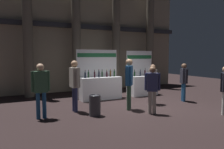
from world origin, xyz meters
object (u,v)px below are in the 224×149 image
visitor_1 (129,79)px  exhibitor_booth_0 (100,86)px  visitor_0 (75,81)px  visitor_4 (153,81)px  visitor_3 (41,86)px  visitor_2 (152,86)px  trash_bin (95,105)px  visitor_5 (184,79)px  exhibitor_booth_1 (142,84)px

visitor_1 → exhibitor_booth_0: bearing=-134.3°
visitor_0 → visitor_4: bearing=-96.6°
exhibitor_booth_0 → visitor_3: size_ratio=1.30×
visitor_1 → visitor_4: bearing=147.2°
visitor_2 → visitor_3: 3.60m
trash_bin → visitor_3: bearing=164.0°
visitor_4 → exhibitor_booth_0: bearing=-75.8°
visitor_5 → trash_bin: bearing=119.4°
exhibitor_booth_0 → visitor_2: bearing=-81.1°
exhibitor_booth_0 → visitor_3: 3.58m
visitor_3 → visitor_1: bearing=-5.2°
visitor_2 → visitor_5: visitor_5 is taller
visitor_2 → visitor_4: (0.96, 1.21, 0.00)m
exhibitor_booth_0 → visitor_3: (-2.92, -2.03, 0.44)m
exhibitor_booth_0 → visitor_2: (0.49, -3.16, 0.35)m
exhibitor_booth_1 → visitor_3: bearing=-159.2°
trash_bin → visitor_5: size_ratio=0.42×
trash_bin → visitor_3: visitor_3 is taller
exhibitor_booth_1 → trash_bin: exhibitor_booth_1 is taller
trash_bin → visitor_1: (1.43, 0.20, 0.77)m
visitor_0 → visitor_1: 1.94m
exhibitor_booth_1 → visitor_5: size_ratio=1.35×
exhibitor_booth_1 → exhibitor_booth_0: bearing=179.1°
visitor_3 → visitor_5: 5.91m
exhibitor_booth_0 → visitor_1: bearing=-87.1°
visitor_0 → visitor_1: bearing=-110.1°
visitor_0 → visitor_2: visitor_0 is taller
exhibitor_booth_0 → visitor_4: exhibitor_booth_0 is taller
exhibitor_booth_1 → visitor_3: exhibitor_booth_1 is taller
visitor_3 → visitor_4: (4.37, 0.08, -0.09)m
visitor_0 → visitor_5: size_ratio=1.10×
exhibitor_booth_1 → visitor_0: 4.38m
visitor_2 → visitor_3: bearing=19.3°
exhibitor_booth_1 → trash_bin: (-3.62, -2.45, -0.23)m
trash_bin → visitor_0: (-0.41, 0.81, 0.75)m
visitor_0 → visitor_4: (3.17, -0.27, -0.15)m
exhibitor_booth_1 → visitor_2: size_ratio=1.38×
trash_bin → visitor_1: 1.64m
visitor_5 → visitor_4: bearing=108.3°
visitor_1 → visitor_2: (0.38, -0.87, -0.17)m
exhibitor_booth_0 → exhibitor_booth_1: size_ratio=1.01×
visitor_3 → trash_bin: bearing=-16.2°
exhibitor_booth_1 → trash_bin: 4.38m
exhibitor_booth_1 → visitor_4: exhibitor_booth_1 is taller
exhibitor_booth_1 → visitor_1: (-2.19, -2.25, 0.54)m
visitor_3 → visitor_2: bearing=-18.6°
exhibitor_booth_1 → visitor_1: exhibitor_booth_1 is taller
trash_bin → visitor_2: (1.81, -0.67, 0.60)m
exhibitor_booth_0 → exhibitor_booth_1: 2.31m
visitor_1 → visitor_2: bearing=66.1°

